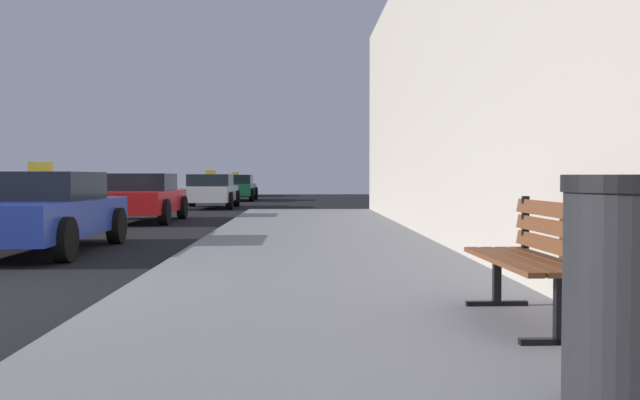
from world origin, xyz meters
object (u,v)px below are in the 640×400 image
Objects in this scene: car_blue at (37,211)px; car_white at (210,191)px; trash_bin at (627,289)px; car_green at (236,187)px; bench at (537,252)px; car_red at (141,197)px; car_silver at (235,185)px.

car_blue is 15.35m from car_white.
car_green reaches higher than trash_bin.
trash_bin is 0.25× the size of car_white.
car_white is (0.71, 15.33, -0.00)m from car_blue.
car_red reaches higher than bench.
car_white is 8.16m from car_green.
car_white reaches higher than bench.
car_silver is at bearing 97.62° from bench.
car_silver is at bearing -84.28° from car_green.
car_blue is 1.03× the size of car_white.
car_white is at bearing 91.96° from car_silver.
car_green is at bearing 98.59° from trash_bin.
trash_bin is at bearing 98.05° from car_silver.
car_blue is at bearing 87.34° from car_white.
car_green is (-4.96, 29.74, -0.01)m from bench.
car_red and car_green have the same top height.
car_blue reaches higher than trash_bin.
car_silver is (0.18, 30.95, -0.00)m from car_blue.
car_silver is (0.24, 23.59, 0.00)m from car_red.
car_blue reaches higher than bench.
car_white is 0.97× the size of car_green.
trash_bin is 0.25× the size of car_blue.
car_green is (0.98, 16.13, 0.00)m from car_red.
car_blue is at bearing 87.74° from car_green.
car_blue and car_white have the same top height.
bench is 0.37× the size of car_blue.
trash_bin is 31.90m from car_green.
car_green is (0.93, 23.49, -0.00)m from car_blue.
car_red is 0.96× the size of car_white.
bench is 22.19m from car_white.
trash_bin is at bearing 110.46° from car_red.
car_white is at bearing -95.50° from car_red.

